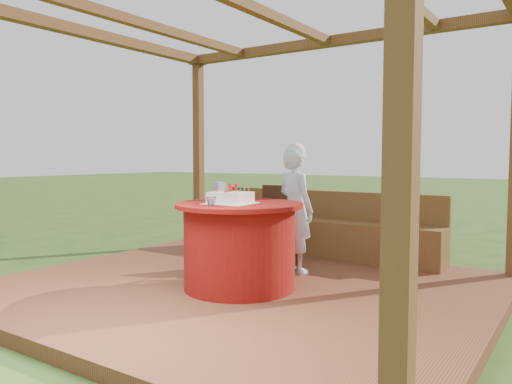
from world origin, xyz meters
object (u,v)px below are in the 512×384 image
Objects in this scene: bench at (321,234)px; table at (239,245)px; elderly_woman at (295,208)px; birthday_cake at (230,198)px; drinking_glass at (211,201)px; chair at (280,221)px; gift_bag at (219,191)px.

bench is 2.53× the size of table.
elderly_woman is 0.99m from birthday_cake.
birthday_cake is (-0.14, -0.96, 0.16)m from elderly_woman.
table is 0.86× the size of elderly_woman.
elderly_woman is (0.11, 0.87, 0.29)m from table.
table reaches higher than bench.
table is 0.58m from drinking_glass.
elderly_woman is 15.54× the size of drinking_glass.
chair is 0.95m from gift_bag.
chair reaches higher than table.
birthday_cake is (-0.04, -0.09, 0.45)m from table.
gift_bag is at bearing -99.77° from bench.
gift_bag reaches higher than table.
gift_bag is at bearing 142.81° from birthday_cake.
gift_bag reaches higher than chair.
birthday_cake reaches higher than bench.
table is 0.62m from gift_bag.
bench is 3.30× the size of chair.
elderly_woman is at bearing -26.73° from chair.
drinking_glass is at bearing -89.12° from birthday_cake.
chair is at bearing 95.57° from drinking_glass.
table is (0.07, -1.85, 0.14)m from bench.
bench is 1.86m from table.
drinking_glass is at bearing -37.09° from gift_bag.
drinking_glass is at bearing -84.43° from chair.
bench is 2.18× the size of elderly_woman.
drinking_glass is (0.14, -1.38, 0.33)m from chair.
drinking_glass is (-0.03, -0.37, 0.44)m from table.
table is 6.67× the size of gift_bag.
elderly_woman is 0.88m from gift_bag.
elderly_woman reaches higher than chair.
drinking_glass is at bearing -94.93° from table.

